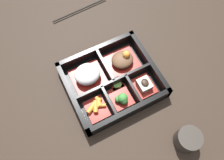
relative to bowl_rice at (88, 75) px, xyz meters
The scene contains 11 objects.
ground_plane 0.09m from the bowl_rice, 37.34° to the right, with size 3.00×3.00×0.00m, color black.
bento_base 0.08m from the bowl_rice, 37.34° to the right, with size 0.28×0.25×0.01m.
bento_rim 0.08m from the bowl_rice, 39.49° to the right, with size 0.28×0.25×0.05m.
bowl_rice is the anchor object (origin of this frame).
bowl_stew 0.12m from the bowl_rice, ahead, with size 0.10×0.10×0.05m.
bowl_carrots 0.11m from the bowl_rice, 100.76° to the right, with size 0.06×0.07×0.02m.
bowl_greens 0.13m from the bowl_rice, 61.96° to the right, with size 0.06×0.07×0.04m.
bowl_tofu 0.18m from the bowl_rice, 36.62° to the right, with size 0.06×0.07×0.04m.
bowl_pickles 0.09m from the bowl_rice, 40.97° to the right, with size 0.04×0.04×0.01m.
tea_cup 0.35m from the bowl_rice, 61.47° to the right, with size 0.07×0.07×0.06m.
chopsticks 0.29m from the bowl_rice, 72.20° to the left, with size 0.22×0.03×0.01m.
Camera 1 is at (-0.13, -0.25, 0.65)m, focal length 35.00 mm.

